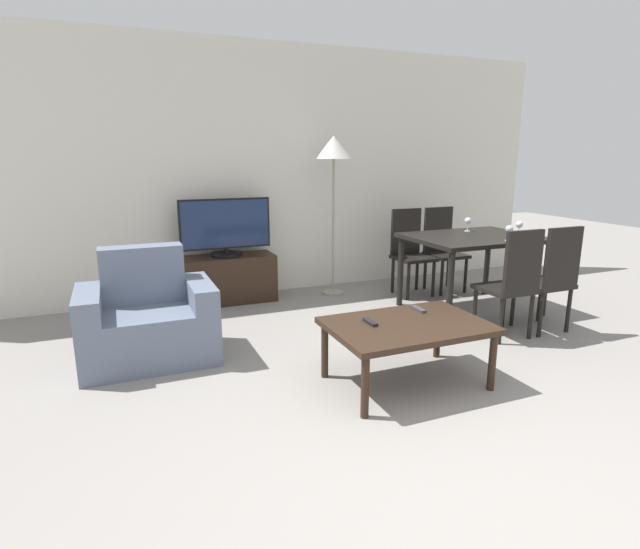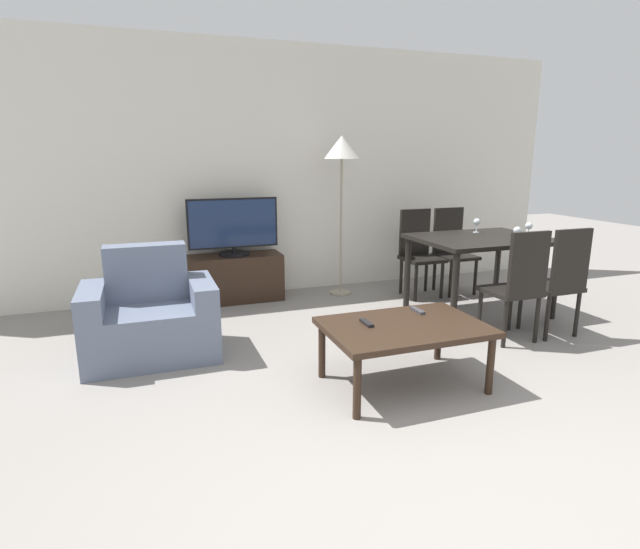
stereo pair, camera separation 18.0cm
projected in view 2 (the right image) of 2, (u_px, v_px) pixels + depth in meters
name	position (u px, v px, depth m)	size (l,w,h in m)	color
ground_plane	(483.00, 518.00, 2.17)	(18.00, 18.00, 0.00)	gray
wall_back	(263.00, 172.00, 5.47)	(7.30, 0.06, 2.70)	silver
armchair	(150.00, 319.00, 3.86)	(0.98, 0.68, 0.85)	slate
tv_stand	(235.00, 278.00, 5.35)	(0.99, 0.40, 0.50)	black
tv	(233.00, 227.00, 5.22)	(0.94, 0.32, 0.60)	black
coffee_table	(404.00, 331.00, 3.33)	(1.06, 0.72, 0.44)	black
dining_table	(481.00, 246.00, 4.85)	(1.24, 0.95, 0.76)	black
dining_chair_near	(518.00, 283.00, 4.09)	(0.40, 0.40, 0.95)	black
dining_chair_far	(452.00, 247.00, 5.68)	(0.40, 0.40, 0.95)	black
dining_chair_near_right	(560.00, 278.00, 4.23)	(0.40, 0.40, 0.95)	black
dining_chair_far_left	(418.00, 249.00, 5.53)	(0.40, 0.40, 0.95)	black
floor_lamp	(342.00, 155.00, 5.30)	(0.38, 0.38, 1.74)	gray
remote_primary	(367.00, 323.00, 3.32)	(0.04, 0.15, 0.02)	black
remote_secondary	(418.00, 311.00, 3.58)	(0.04, 0.15, 0.02)	#38383D
wine_glass_left	(517.00, 231.00, 4.50)	(0.07, 0.07, 0.15)	silver
wine_glass_center	(477.00, 223.00, 5.07)	(0.07, 0.07, 0.15)	silver
wine_glass_right	(529.00, 227.00, 4.78)	(0.07, 0.07, 0.15)	silver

